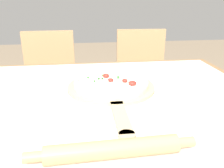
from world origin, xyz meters
The scene contains 7 objects.
dining_table centered at (0.00, 0.00, 0.66)m, with size 1.31×0.98×0.77m.
towel_cloth centered at (0.00, 0.00, 0.77)m, with size 1.23×0.90×0.00m.
pizza_peel centered at (0.04, 0.04, 0.78)m, with size 0.36×0.58×0.01m.
pizza centered at (0.04, 0.07, 0.80)m, with size 0.31×0.31×0.04m.
rolling_pin centered at (-0.01, -0.38, 0.79)m, with size 0.42×0.06×0.05m.
chair_left centered at (-0.33, 0.88, 0.51)m, with size 0.41×0.41×0.88m.
chair_right centered at (0.37, 0.88, 0.51)m, with size 0.42×0.42×0.88m.
Camera 1 is at (-0.07, -0.85, 1.14)m, focal length 38.00 mm.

